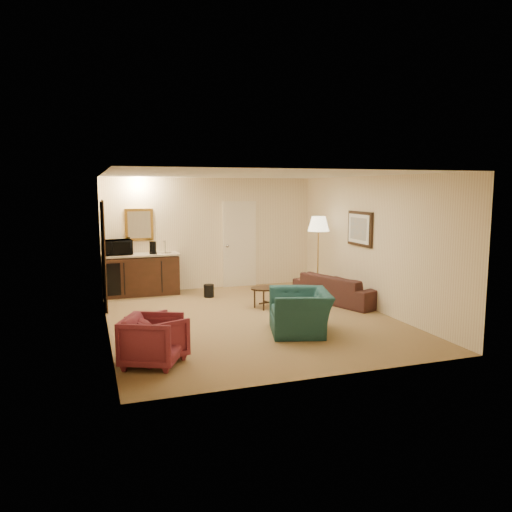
% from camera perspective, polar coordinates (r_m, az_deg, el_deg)
% --- Properties ---
extents(ground, '(6.00, 6.00, 0.00)m').
position_cam_1_polar(ground, '(9.19, -0.63, -7.15)').
color(ground, olive).
rests_on(ground, ground).
extents(room_walls, '(5.02, 6.01, 2.61)m').
position_cam_1_polar(room_walls, '(9.61, -2.64, 3.89)').
color(room_walls, '#F7E3B9').
rests_on(room_walls, ground).
extents(wetbar_cabinet, '(1.64, 0.58, 0.92)m').
position_cam_1_polar(wetbar_cabinet, '(11.38, -12.92, -2.06)').
color(wetbar_cabinet, '#3B1D12').
rests_on(wetbar_cabinet, ground).
extents(sofa, '(1.23, 2.05, 0.77)m').
position_cam_1_polar(sofa, '(10.54, 9.41, -3.17)').
color(sofa, black).
rests_on(sofa, ground).
extents(teal_armchair, '(0.96, 1.22, 0.94)m').
position_cam_1_polar(teal_armchair, '(8.25, 5.09, -5.56)').
color(teal_armchair, '#1B4344').
rests_on(teal_armchair, ground).
extents(rose_chair_near, '(0.82, 0.84, 0.69)m').
position_cam_1_polar(rose_chair_near, '(7.14, -11.17, -8.88)').
color(rose_chair_near, maroon).
rests_on(rose_chair_near, ground).
extents(rose_chair_far, '(0.92, 0.94, 0.74)m').
position_cam_1_polar(rose_chair_far, '(6.93, -11.80, -9.17)').
color(rose_chair_far, maroon).
rests_on(rose_chair_far, ground).
extents(coffee_table, '(0.83, 0.69, 0.41)m').
position_cam_1_polar(coffee_table, '(9.97, 1.40, -4.74)').
color(coffee_table, black).
rests_on(coffee_table, ground).
extents(floor_lamp, '(0.58, 0.58, 1.76)m').
position_cam_1_polar(floor_lamp, '(11.05, 7.10, -0.01)').
color(floor_lamp, '#B5873C').
rests_on(floor_lamp, ground).
extents(waste_bin, '(0.25, 0.25, 0.28)m').
position_cam_1_polar(waste_bin, '(10.96, -5.41, -3.98)').
color(waste_bin, black).
rests_on(waste_bin, ground).
extents(microwave, '(0.62, 0.39, 0.40)m').
position_cam_1_polar(microwave, '(11.26, -15.56, 1.15)').
color(microwave, black).
rests_on(microwave, wetbar_cabinet).
extents(coffee_maker, '(0.15, 0.15, 0.28)m').
position_cam_1_polar(coffee_maker, '(11.23, -11.70, 0.94)').
color(coffee_maker, black).
rests_on(coffee_maker, wetbar_cabinet).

